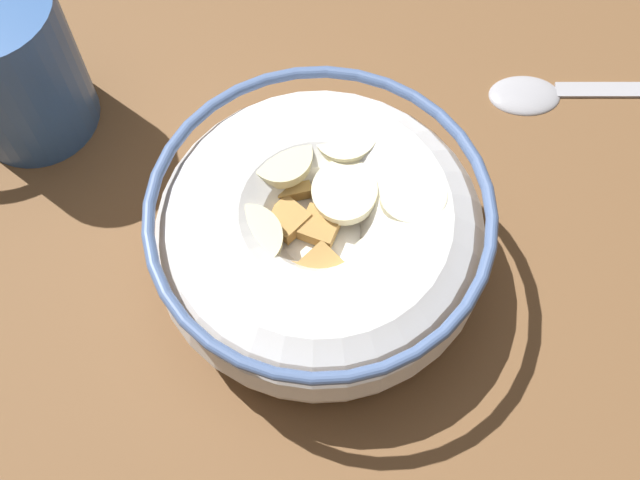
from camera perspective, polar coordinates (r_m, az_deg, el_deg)
ground_plane at (r=44.25cm, az=0.00°, el=-2.23°), size 124.18×124.18×2.00cm
cereal_bowl at (r=40.22cm, az=-0.00°, el=0.26°), size 16.35×16.35×6.32cm
spoon at (r=50.23cm, az=15.92°, el=9.75°), size 12.32×8.49×0.80cm
coffee_mug at (r=46.94cm, az=-20.73°, el=11.10°), size 10.04×7.04×9.31cm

